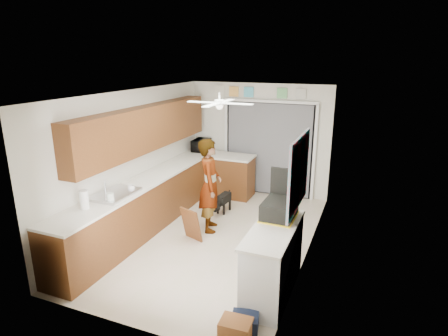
% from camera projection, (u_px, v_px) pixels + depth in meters
% --- Properties ---
extents(floor, '(5.00, 5.00, 0.00)m').
position_uv_depth(floor, '(216.00, 236.00, 6.62)').
color(floor, beige).
rests_on(floor, ground).
extents(ceiling, '(5.00, 5.00, 0.00)m').
position_uv_depth(ceiling, '(215.00, 93.00, 5.90)').
color(ceiling, white).
rests_on(ceiling, ground).
extents(wall_back, '(3.20, 0.00, 3.20)m').
position_uv_depth(wall_back, '(259.00, 139.00, 8.48)').
color(wall_back, silver).
rests_on(wall_back, ground).
extents(wall_front, '(3.20, 0.00, 3.20)m').
position_uv_depth(wall_front, '(123.00, 230.00, 4.04)').
color(wall_front, silver).
rests_on(wall_front, ground).
extents(wall_left, '(0.00, 5.00, 5.00)m').
position_uv_depth(wall_left, '(135.00, 159.00, 6.83)').
color(wall_left, silver).
rests_on(wall_left, ground).
extents(wall_right, '(0.00, 5.00, 5.00)m').
position_uv_depth(wall_right, '(312.00, 180.00, 5.68)').
color(wall_right, silver).
rests_on(wall_right, ground).
extents(left_base_cabinets, '(0.60, 4.80, 0.90)m').
position_uv_depth(left_base_cabinets, '(151.00, 202.00, 6.96)').
color(left_base_cabinets, brown).
rests_on(left_base_cabinets, floor).
extents(left_countertop, '(0.62, 4.80, 0.04)m').
position_uv_depth(left_countertop, '(150.00, 178.00, 6.82)').
color(left_countertop, white).
rests_on(left_countertop, left_base_cabinets).
extents(upper_cabinets, '(0.32, 4.00, 0.80)m').
position_uv_depth(upper_cabinets, '(147.00, 128.00, 6.80)').
color(upper_cabinets, brown).
rests_on(upper_cabinets, wall_left).
extents(sink_basin, '(0.50, 0.76, 0.06)m').
position_uv_depth(sink_basin, '(115.00, 194.00, 5.92)').
color(sink_basin, silver).
rests_on(sink_basin, left_countertop).
extents(faucet, '(0.03, 0.03, 0.22)m').
position_uv_depth(faucet, '(105.00, 187.00, 5.96)').
color(faucet, silver).
rests_on(faucet, left_countertop).
extents(peninsula_base, '(1.00, 0.60, 0.90)m').
position_uv_depth(peninsula_base, '(230.00, 177.00, 8.44)').
color(peninsula_base, brown).
rests_on(peninsula_base, floor).
extents(peninsula_top, '(1.04, 0.64, 0.04)m').
position_uv_depth(peninsula_top, '(230.00, 156.00, 8.31)').
color(peninsula_top, white).
rests_on(peninsula_top, peninsula_base).
extents(back_opening_recess, '(2.00, 0.06, 2.10)m').
position_uv_depth(back_opening_recess, '(269.00, 149.00, 8.42)').
color(back_opening_recess, black).
rests_on(back_opening_recess, wall_back).
extents(curtain_panel, '(1.90, 0.03, 2.05)m').
position_uv_depth(curtain_panel, '(268.00, 150.00, 8.38)').
color(curtain_panel, slate).
rests_on(curtain_panel, wall_back).
extents(door_trim_left, '(0.06, 0.04, 2.10)m').
position_uv_depth(door_trim_left, '(226.00, 146.00, 8.76)').
color(door_trim_left, white).
rests_on(door_trim_left, wall_back).
extents(door_trim_right, '(0.06, 0.04, 2.10)m').
position_uv_depth(door_trim_right, '(314.00, 154.00, 8.03)').
color(door_trim_right, white).
rests_on(door_trim_right, wall_back).
extents(door_trim_head, '(2.10, 0.04, 0.06)m').
position_uv_depth(door_trim_head, '(270.00, 101.00, 8.09)').
color(door_trim_head, white).
rests_on(door_trim_head, wall_back).
extents(header_frame_0, '(0.22, 0.02, 0.22)m').
position_uv_depth(header_frame_0, '(234.00, 92.00, 8.37)').
color(header_frame_0, '#FBB753').
rests_on(header_frame_0, wall_back).
extents(header_frame_1, '(0.22, 0.02, 0.22)m').
position_uv_depth(header_frame_1, '(249.00, 92.00, 8.24)').
color(header_frame_1, '#52BFDA').
rests_on(header_frame_1, wall_back).
extents(header_frame_3, '(0.22, 0.02, 0.22)m').
position_uv_depth(header_frame_3, '(282.00, 93.00, 7.97)').
color(header_frame_3, '#6DBE74').
rests_on(header_frame_3, wall_back).
extents(header_frame_4, '(0.22, 0.02, 0.22)m').
position_uv_depth(header_frame_4, '(301.00, 94.00, 7.83)').
color(header_frame_4, beige).
rests_on(header_frame_4, wall_back).
extents(route66_sign, '(0.22, 0.02, 0.26)m').
position_uv_depth(route66_sign, '(219.00, 91.00, 8.50)').
color(route66_sign, silver).
rests_on(route66_sign, wall_back).
extents(right_counter_base, '(0.50, 1.40, 0.90)m').
position_uv_depth(right_counter_base, '(273.00, 262.00, 4.94)').
color(right_counter_base, white).
rests_on(right_counter_base, floor).
extents(right_counter_top, '(0.54, 1.44, 0.04)m').
position_uv_depth(right_counter_top, '(274.00, 229.00, 4.81)').
color(right_counter_top, white).
rests_on(right_counter_top, right_counter_base).
extents(abstract_painting, '(0.03, 1.15, 0.95)m').
position_uv_depth(abstract_painting, '(299.00, 173.00, 4.69)').
color(abstract_painting, '#F05872').
rests_on(abstract_painting, wall_right).
extents(ceiling_fan, '(1.14, 1.14, 0.24)m').
position_uv_depth(ceiling_fan, '(219.00, 103.00, 6.13)').
color(ceiling_fan, white).
rests_on(ceiling_fan, ceiling).
extents(microwave, '(0.36, 0.51, 0.27)m').
position_uv_depth(microwave, '(201.00, 145.00, 8.69)').
color(microwave, black).
rests_on(microwave, left_countertop).
extents(cup, '(0.12, 0.12, 0.09)m').
position_uv_depth(cup, '(131.00, 188.00, 6.12)').
color(cup, white).
rests_on(cup, left_countertop).
extents(jar_a, '(0.12, 0.12, 0.15)m').
position_uv_depth(jar_a, '(110.00, 198.00, 5.61)').
color(jar_a, silver).
rests_on(jar_a, left_countertop).
extents(paper_towel_roll, '(0.15, 0.15, 0.28)m').
position_uv_depth(paper_towel_roll, '(84.00, 200.00, 5.37)').
color(paper_towel_roll, white).
rests_on(paper_towel_roll, left_countertop).
extents(suitcase, '(0.42, 0.56, 0.24)m').
position_uv_depth(suitcase, '(279.00, 209.00, 5.08)').
color(suitcase, black).
rests_on(suitcase, right_counter_top).
extents(suitcase_rim, '(0.45, 0.59, 0.02)m').
position_uv_depth(suitcase_rim, '(279.00, 217.00, 5.11)').
color(suitcase_rim, yellow).
rests_on(suitcase_rim, suitcase).
extents(suitcase_lid, '(0.42, 0.04, 0.50)m').
position_uv_depth(suitcase_lid, '(285.00, 185.00, 5.27)').
color(suitcase_lid, black).
rests_on(suitcase_lid, suitcase).
extents(cardboard_box, '(0.37, 0.28, 0.22)m').
position_uv_depth(cardboard_box, '(236.00, 329.00, 4.20)').
color(cardboard_box, '#995430').
rests_on(cardboard_box, floor).
extents(navy_crate, '(0.36, 0.32, 0.19)m').
position_uv_depth(navy_crate, '(245.00, 322.00, 4.33)').
color(navy_crate, '#141C32').
rests_on(navy_crate, floor).
extents(cabinet_door_panel, '(0.42, 0.28, 0.59)m').
position_uv_depth(cabinet_door_panel, '(191.00, 225.00, 6.39)').
color(cabinet_door_panel, brown).
rests_on(cabinet_door_panel, floor).
extents(man, '(0.60, 0.72, 1.70)m').
position_uv_depth(man, '(210.00, 185.00, 6.66)').
color(man, white).
rests_on(man, floor).
extents(dog, '(0.28, 0.56, 0.43)m').
position_uv_depth(dog, '(224.00, 202.00, 7.61)').
color(dog, black).
rests_on(dog, floor).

